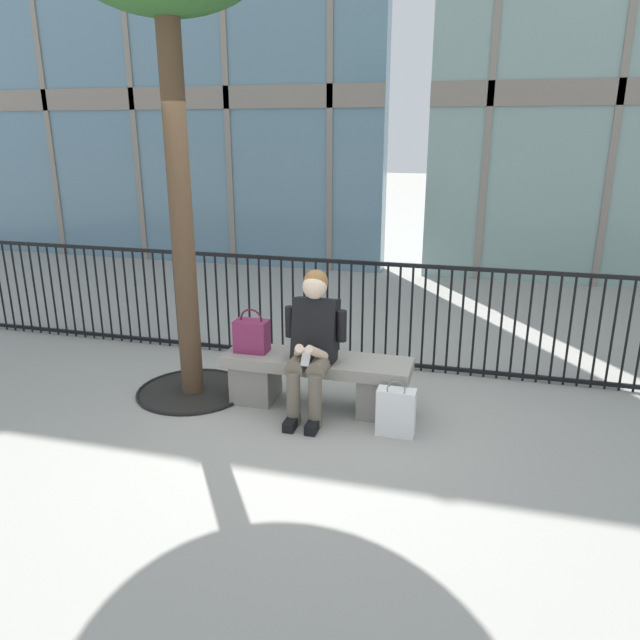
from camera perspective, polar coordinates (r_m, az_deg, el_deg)
The scene contains 6 objects.
ground_plane at distance 5.27m, azimuth -0.29°, elevation -8.11°, with size 60.00×60.00×0.00m, color #9E9B93.
stone_bench at distance 5.16m, azimuth -0.29°, elevation -5.40°, with size 1.60×0.44×0.45m.
seated_person_with_phone at distance 4.91m, azimuth -0.70°, elevation -1.89°, with size 0.52×0.66×1.21m.
handbag_on_bench at distance 5.21m, azimuth -6.48°, elevation -1.45°, with size 0.29×0.17×0.39m.
shopping_bag at distance 4.76m, azimuth 7.20°, elevation -8.60°, with size 0.30×0.14×0.47m.
plaza_railing at distance 6.02m, azimuth 2.36°, elevation 0.74°, with size 8.57×0.04×1.08m.
Camera 1 is at (1.28, -4.58, 2.28)m, focal length 33.80 mm.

